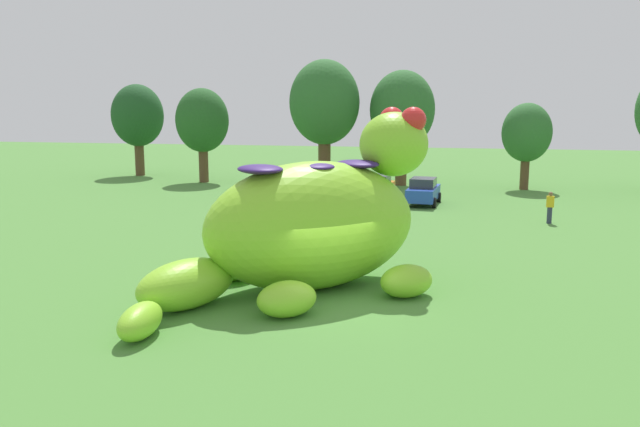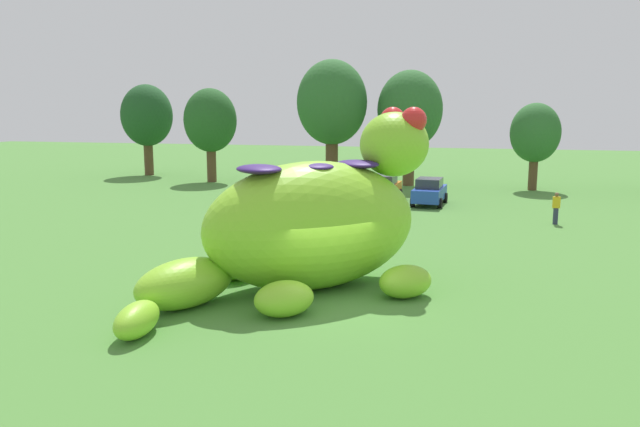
{
  "view_description": "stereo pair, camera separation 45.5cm",
  "coord_description": "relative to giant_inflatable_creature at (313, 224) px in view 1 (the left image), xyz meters",
  "views": [
    {
      "loc": [
        3.67,
        -18.31,
        6.13
      ],
      "look_at": [
        -1.2,
        2.79,
        2.43
      ],
      "focal_mm": 34.8,
      "sensor_mm": 36.0,
      "label": 1
    },
    {
      "loc": [
        4.11,
        -18.21,
        6.13
      ],
      "look_at": [
        -1.2,
        2.79,
        2.43
      ],
      "focal_mm": 34.8,
      "sensor_mm": 36.0,
      "label": 2
    }
  ],
  "objects": [
    {
      "name": "tree_centre",
      "position": [
        9.48,
        29.02,
        2.0
      ],
      "size": [
        3.67,
        3.67,
        6.51
      ],
      "color": "brown",
      "rests_on": "ground"
    },
    {
      "name": "giant_inflatable_creature",
      "position": [
        0.0,
        0.0,
        0.0
      ],
      "size": [
        9.24,
        11.05,
        6.17
      ],
      "color": "#8CD12D",
      "rests_on": "ground"
    },
    {
      "name": "car_orange",
      "position": [
        -0.61,
        20.97,
        -1.4
      ],
      "size": [
        2.11,
        4.18,
        1.72
      ],
      "color": "orange",
      "rests_on": "ground"
    },
    {
      "name": "car_red",
      "position": [
        -3.53,
        19.82,
        -1.4
      ],
      "size": [
        1.95,
        4.1,
        1.72
      ],
      "color": "red",
      "rests_on": "ground"
    },
    {
      "name": "tree_centre_left",
      "position": [
        0.07,
        29.6,
        3.68
      ],
      "size": [
        5.11,
        5.11,
        9.07
      ],
      "color": "brown",
      "rests_on": "ground"
    },
    {
      "name": "spectator_near_inflatable",
      "position": [
        9.52,
        14.61,
        -1.4
      ],
      "size": [
        0.38,
        0.26,
        1.71
      ],
      "color": "#2D334C",
      "rests_on": "ground"
    },
    {
      "name": "ground_plane",
      "position": [
        1.2,
        -1.77,
        -2.26
      ],
      "size": [
        160.0,
        160.0,
        0.0
      ],
      "primitive_type": "plane",
      "color": "#4C8438"
    },
    {
      "name": "car_white",
      "position": [
        -7.18,
        20.59,
        -1.4
      ],
      "size": [
        2.0,
        4.13,
        1.72
      ],
      "color": "white",
      "rests_on": "ground"
    },
    {
      "name": "tree_mid_left",
      "position": [
        -6.01,
        28.68,
        4.23
      ],
      "size": [
        5.59,
        5.59,
        9.92
      ],
      "color": "brown",
      "rests_on": "ground"
    },
    {
      "name": "car_blue",
      "position": [
        2.48,
        19.78,
        -1.4
      ],
      "size": [
        2.17,
        4.22,
        1.72
      ],
      "color": "#2347B7",
      "rests_on": "ground"
    },
    {
      "name": "tree_left",
      "position": [
        -16.18,
        27.99,
        2.8
      ],
      "size": [
        4.36,
        4.36,
        7.74
      ],
      "color": "brown",
      "rests_on": "ground"
    },
    {
      "name": "spectator_mid_field",
      "position": [
        -3.97,
        9.37,
        -1.4
      ],
      "size": [
        0.38,
        0.26,
        1.71
      ],
      "color": "#2D334C",
      "rests_on": "ground"
    },
    {
      "name": "tree_far_left",
      "position": [
        -24.0,
        31.53,
        3.14
      ],
      "size": [
        4.65,
        4.65,
        8.25
      ],
      "color": "brown",
      "rests_on": "ground"
    }
  ]
}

